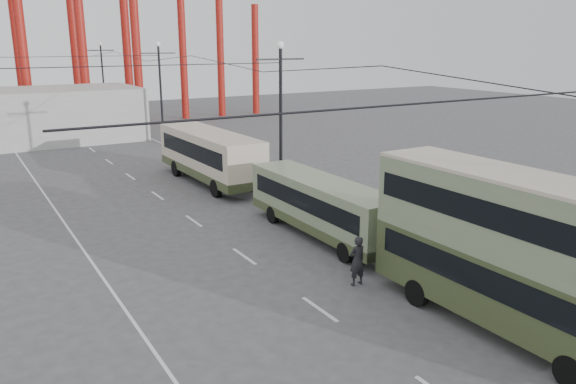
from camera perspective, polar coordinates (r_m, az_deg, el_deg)
ground at (r=18.44m, az=13.20°, el=-15.60°), size 160.00×160.00×0.00m
road_markings at (r=33.87m, az=-11.67°, el=-1.20°), size 12.52×120.00×0.01m
lamp_post_mid at (r=34.05m, az=-0.74°, el=7.24°), size 3.20×0.44×9.32m
lamp_post_far at (r=54.08m, az=-12.78°, el=9.75°), size 3.20×0.44×9.32m
lamp_post_distant at (r=75.22m, az=-18.26°, el=10.74°), size 3.20×0.44×9.32m
fairground_shed at (r=58.76m, az=-25.75°, el=6.89°), size 22.00×10.00×5.00m
double_decker_bus at (r=19.35m, az=21.54°, el=-5.05°), size 2.59×9.93×5.32m
single_decker_green at (r=27.35m, az=3.40°, el=-1.31°), size 2.37×10.07×2.84m
single_decker_cream at (r=38.18m, az=-7.95°, el=3.80°), size 3.01×11.21×3.47m
pedestrian at (r=22.22m, az=7.03°, el=-6.95°), size 0.75×0.51×2.01m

